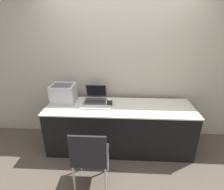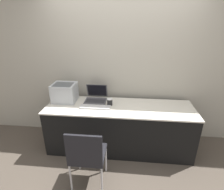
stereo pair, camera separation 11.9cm
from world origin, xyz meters
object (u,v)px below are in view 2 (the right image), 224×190
at_px(external_keyboard, 95,107).
at_px(chair, 87,154).
at_px(coffee_cup, 110,102).
at_px(laptop_left, 96,97).
at_px(printer, 65,92).

height_order(external_keyboard, chair, chair).
bearing_deg(coffee_cup, external_keyboard, -153.21).
relative_size(laptop_left, chair, 0.40).
distance_m(external_keyboard, chair, 0.81).
xyz_separation_m(external_keyboard, coffee_cup, (0.22, 0.11, 0.05)).
distance_m(laptop_left, chair, 1.09).
height_order(laptop_left, external_keyboard, laptop_left).
bearing_deg(chair, coffee_cup, 78.00).
distance_m(coffee_cup, chair, 0.94).
distance_m(printer, coffee_cup, 0.78).
distance_m(external_keyboard, coffee_cup, 0.25).
xyz_separation_m(laptop_left, chair, (0.07, -1.04, -0.30)).
bearing_deg(printer, chair, -58.77).
distance_m(printer, laptop_left, 0.53).
bearing_deg(coffee_cup, laptop_left, 146.85).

